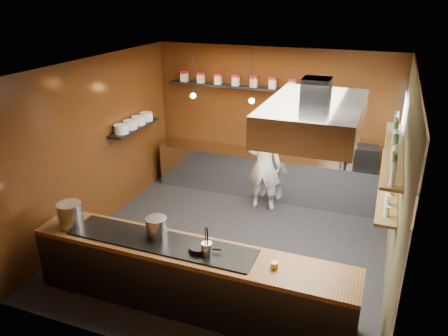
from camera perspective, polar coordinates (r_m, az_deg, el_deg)
The scene contains 26 objects.
floor at distance 7.51m, azimuth 0.77°, elevation -10.14°, with size 5.00×5.00×0.00m, color black.
back_wall at distance 9.09m, azimuth 6.29°, elevation 6.03°, with size 5.00×5.00×0.00m, color #3F1D0B.
left_wall at distance 7.98m, azimuth -16.31°, elevation 2.90°, with size 5.00×5.00×0.00m, color #3F1D0B.
right_wall at distance 6.48m, azimuth 22.10°, elevation -2.43°, with size 5.00×5.00×0.00m, color brown.
ceiling at distance 6.42m, azimuth 0.91°, elevation 13.07°, with size 5.00×5.00×0.00m, color silver.
window_pane at distance 7.95m, azimuth 22.21°, elevation 5.10°, with size 1.00×1.00×0.00m, color white.
prep_counter at distance 9.14m, azimuth 5.48°, elevation -0.84°, with size 4.60×0.65×0.90m, color silver.
pass_counter at distance 6.03m, azimuth -4.64°, elevation -14.02°, with size 4.40×0.72×0.94m.
tin_shelf at distance 9.05m, azimuth 0.64°, elevation 10.67°, with size 2.60×0.26×0.04m, color black.
plate_shelf at distance 8.65m, azimuth -11.60°, elevation 5.20°, with size 0.30×1.40×0.04m, color black.
bottle_shelf_upper at distance 6.61m, azimuth 21.26°, elevation 2.10°, with size 0.26×2.80×0.04m, color brown.
bottle_shelf_lower at distance 6.77m, azimuth 20.71°, elevation -1.63°, with size 0.26×2.80×0.04m, color brown.
extractor_hood at distance 5.83m, azimuth 11.69°, elevation 6.65°, with size 1.20×2.00×0.72m.
pendant_left at distance 8.65m, azimuth -4.06°, elevation 9.73°, with size 0.10×0.10×0.95m.
pendant_right at distance 8.23m, azimuth 3.65°, elevation 9.09°, with size 0.10×0.10×0.95m.
storage_tins at distance 8.97m, azimuth 1.56°, elevation 11.42°, with size 2.43×0.13×0.22m.
plate_stacks at distance 8.62m, azimuth -11.65°, elevation 5.84°, with size 0.26×1.16×0.16m.
bottles at distance 6.56m, azimuth 21.43°, elevation 3.24°, with size 0.06×2.66×0.24m.
wine_glasses at distance 6.74m, azimuth 20.81°, elevation -0.97°, with size 0.07×2.37×0.13m.
stockpot_large at distance 6.53m, azimuth -19.45°, elevation -5.72°, with size 0.34×0.34×0.33m, color silver.
stockpot_small at distance 5.98m, azimuth -8.81°, elevation -7.64°, with size 0.29×0.29×0.27m, color silver.
utensil_crock at distance 5.55m, azimuth -2.27°, elevation -10.54°, with size 0.14×0.14×0.17m, color silver.
frying_pan at distance 5.66m, azimuth -3.33°, elevation -10.49°, with size 0.42×0.25×0.06m.
butter_jar at distance 5.41m, azimuth 6.58°, elevation -12.50°, with size 0.09×0.09×0.08m, color yellow.
espresso_machine at distance 8.58m, azimuth 18.02°, elevation 1.29°, with size 0.42×0.40×0.42m, color black.
chef at distance 8.38m, azimuth 5.26°, elevation 0.34°, with size 0.66×0.43×1.81m, color silver.
Camera 1 is at (2.16, -5.95, 4.04)m, focal length 35.00 mm.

